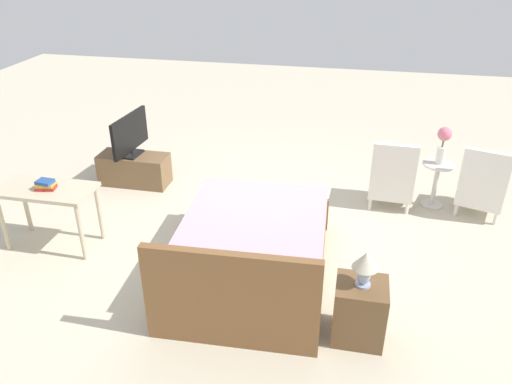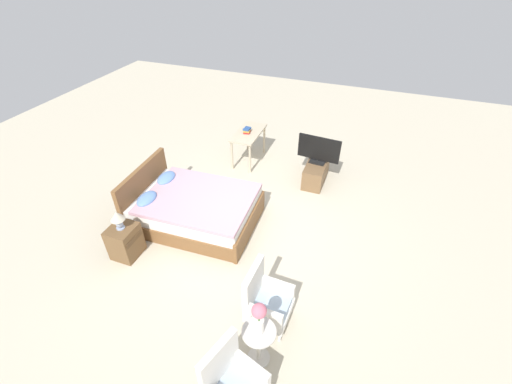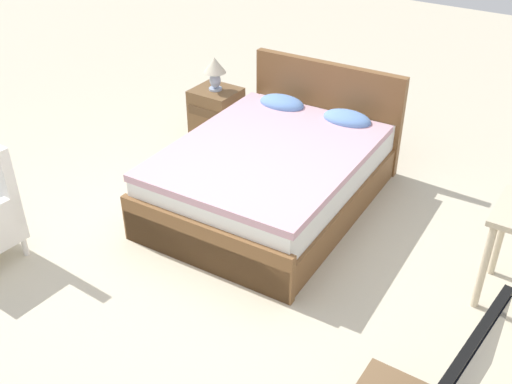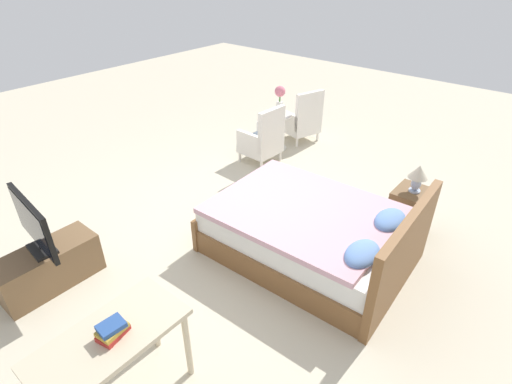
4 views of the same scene
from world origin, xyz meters
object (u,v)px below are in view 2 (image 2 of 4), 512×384
Objects in this scene: armchair_by_window_right at (265,301)px; side_table at (259,342)px; bed at (194,208)px; book_stack at (247,130)px; table_lamp at (117,218)px; armchair_by_window_left at (232,384)px; flower_vase at (259,316)px; nightstand at (125,241)px; vanity_desk at (249,136)px; tv_flatscreen at (319,150)px; tv_stand at (316,171)px.

armchair_by_window_right is 1.52× the size of side_table.
bed is 9.76× the size of book_stack.
bed is 1.36m from table_lamp.
flower_vase reaches higher than armchair_by_window_left.
nightstand is (-1.10, 0.64, -0.01)m from bed.
bed is at bearing 44.48° from side_table.
vanity_desk is (4.31, 1.80, 0.24)m from side_table.
nightstand is (0.90, 2.60, -0.61)m from flower_vase.
side_table reaches higher than nightstand.
book_stack is at bearing 24.74° from armchair_by_window_right.
flower_vase reaches higher than tv_flatscreen.
armchair_by_window_left is at bearing 168.76° from side_table.
armchair_by_window_left is at bearing -160.36° from book_stack.
armchair_by_window_right is 0.88× the size of vanity_desk.
vanity_desk is at bearing -38.56° from book_stack.
tv_flatscreen is (0.00, -0.00, 0.52)m from tv_stand.
tv_flatscreen is at bearing -37.42° from nightstand.
bed is at bearing 176.62° from book_stack.
flower_vase reaches higher than nightstand.
bed is 3.57× the size of side_table.
flower_vase reaches higher than vanity_desk.
bed is at bearing -30.16° from table_lamp.
armchair_by_window_left reaches higher than vanity_desk.
nightstand is (1.43, 2.49, -0.09)m from armchair_by_window_left.
armchair_by_window_left is at bearing -119.92° from table_lamp.
side_table is 1.06× the size of nightstand.
bed is 1.27m from nightstand.
nightstand is (0.34, 2.49, -0.09)m from armchair_by_window_right.
table_lamp reaches higher than tv_stand.
bed is 4.51× the size of flower_vase.
book_stack reaches higher than nightstand.
tv_stand is 4.35× the size of book_stack.
armchair_by_window_left is 5.13m from book_stack.
side_table is at bearing -109.06° from nightstand.
tv_flatscreen reaches higher than vanity_desk.
flower_vase is (0.00, 0.00, 0.52)m from side_table.
armchair_by_window_left is 1.62× the size of nightstand.
armchair_by_window_right is 2.51m from nightstand.
side_table is 4.06m from tv_stand.
table_lamp is (0.90, 2.60, 0.40)m from side_table.
flower_vase is (-2.00, -1.96, 0.60)m from bed.
armchair_by_window_left is 4.17× the size of book_stack.
armchair_by_window_left is 1.52× the size of side_table.
table_lamp is at bearing 82.22° from armchair_by_window_right.
tv_stand is at bearing 1.21° from armchair_by_window_right.
side_table is 4.68m from vanity_desk.
tv_stand is (4.59, 0.08, -0.16)m from armchair_by_window_left.
bed reaches higher than table_lamp.
bed reaches higher than side_table.
vanity_desk reaches higher than side_table.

